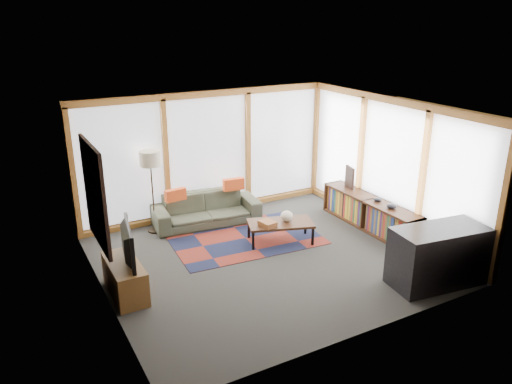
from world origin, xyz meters
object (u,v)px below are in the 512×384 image
tv_console (125,279)px  television (123,243)px  floor_lamp (153,192)px  bar_counter (438,256)px  sofa (206,209)px  bookshelf (370,214)px  coffee_table (280,232)px

tv_console → television: 0.56m
floor_lamp → bar_counter: floor_lamp is taller
floor_lamp → bar_counter: 5.22m
sofa → tv_console: size_ratio=1.99×
tv_console → television: (0.03, 0.04, 0.56)m
television → floor_lamp: bearing=-18.7°
bar_counter → sofa: bearing=127.3°
tv_console → bar_counter: bearing=-24.6°
bar_counter → bookshelf: bearing=84.4°
coffee_table → bar_counter: bearing=-61.0°
sofa → bar_counter: 4.52m
tv_console → sofa: bearing=41.7°
floor_lamp → television: floor_lamp is taller
sofa → television: size_ratio=2.09×
floor_lamp → television: size_ratio=1.60×
sofa → bookshelf: sofa is taller
bookshelf → coffee_table: bearing=171.0°
sofa → floor_lamp: 1.16m
bookshelf → tv_console: bearing=-178.1°
sofa → television: (-2.13, -1.88, 0.52)m
bookshelf → floor_lamp: bearing=153.4°
coffee_table → bookshelf: size_ratio=0.48×
sofa → television: television is taller
bookshelf → television: 4.90m
sofa → floor_lamp: (-1.04, 0.13, 0.50)m
tv_console → bar_counter: size_ratio=0.72×
television → bar_counter: television is taller
sofa → coffee_table: bearing=-53.8°
television → bar_counter: bearing=-105.3°
tv_console → bar_counter: 4.82m
bar_counter → coffee_table: bearing=126.9°
television → tv_console: bearing=159.4°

